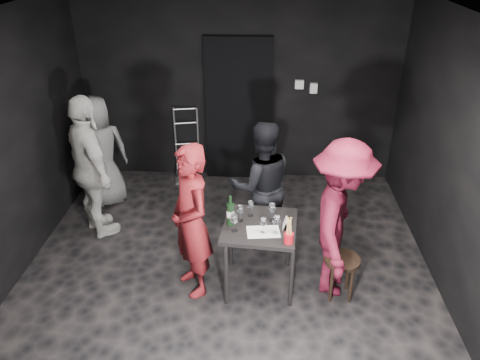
# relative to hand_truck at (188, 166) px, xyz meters

# --- Properties ---
(floor) EXTENTS (4.50, 5.00, 0.02)m
(floor) POSITION_rel_hand_truck_xyz_m (0.76, -2.31, -0.21)
(floor) COLOR black
(floor) RESTS_ON ground
(ceiling) EXTENTS (4.50, 5.00, 0.02)m
(ceiling) POSITION_rel_hand_truck_xyz_m (0.76, -2.31, 2.49)
(ceiling) COLOR silver
(ceiling) RESTS_ON ground
(wall_back) EXTENTS (4.50, 0.04, 2.70)m
(wall_back) POSITION_rel_hand_truck_xyz_m (0.76, 0.19, 1.14)
(wall_back) COLOR black
(wall_back) RESTS_ON ground
(wall_right) EXTENTS (0.04, 5.00, 2.70)m
(wall_right) POSITION_rel_hand_truck_xyz_m (3.01, -2.31, 1.14)
(wall_right) COLOR black
(wall_right) RESTS_ON ground
(doorway) EXTENTS (0.95, 0.10, 2.10)m
(doorway) POSITION_rel_hand_truck_xyz_m (0.76, 0.13, 0.84)
(doorway) COLOR black
(doorway) RESTS_ON ground
(wallbox_upper) EXTENTS (0.12, 0.06, 0.12)m
(wallbox_upper) POSITION_rel_hand_truck_xyz_m (1.61, 0.14, 1.24)
(wallbox_upper) COLOR #B7B7B2
(wallbox_upper) RESTS_ON wall_back
(wallbox_lower) EXTENTS (0.10, 0.06, 0.14)m
(wallbox_lower) POSITION_rel_hand_truck_xyz_m (1.81, 0.14, 1.19)
(wallbox_lower) COLOR #B7B7B2
(wallbox_lower) RESTS_ON wall_back
(hand_truck) EXTENTS (0.38, 0.32, 1.12)m
(hand_truck) POSITION_rel_hand_truck_xyz_m (0.00, 0.00, 0.00)
(hand_truck) COLOR #B2B2B7
(hand_truck) RESTS_ON floor
(tasting_table) EXTENTS (0.72, 0.72, 0.75)m
(tasting_table) POSITION_rel_hand_truck_xyz_m (1.11, -2.34, 0.44)
(tasting_table) COLOR black
(tasting_table) RESTS_ON floor
(stool) EXTENTS (0.36, 0.36, 0.47)m
(stool) POSITION_rel_hand_truck_xyz_m (1.94, -2.48, 0.17)
(stool) COLOR black
(stool) RESTS_ON floor
(server_red) EXTENTS (0.70, 0.77, 1.77)m
(server_red) POSITION_rel_hand_truck_xyz_m (0.43, -2.44, 0.68)
(server_red) COLOR maroon
(server_red) RESTS_ON floor
(woman_black) EXTENTS (0.85, 0.58, 1.60)m
(woman_black) POSITION_rel_hand_truck_xyz_m (1.11, -1.58, 0.59)
(woman_black) COLOR black
(woman_black) RESTS_ON floor
(man_maroon) EXTENTS (0.77, 1.29, 1.87)m
(man_maroon) POSITION_rel_hand_truck_xyz_m (1.89, -2.35, 0.73)
(man_maroon) COLOR maroon
(man_maroon) RESTS_ON floor
(bystander_cream) EXTENTS (1.22, 1.31, 2.08)m
(bystander_cream) POSITION_rel_hand_truck_xyz_m (-0.89, -1.47, 0.83)
(bystander_cream) COLOR beige
(bystander_cream) RESTS_ON floor
(bystander_grey) EXTENTS (0.85, 0.74, 1.54)m
(bystander_grey) POSITION_rel_hand_truck_xyz_m (-1.02, -0.76, 0.56)
(bystander_grey) COLOR #5A5A5A
(bystander_grey) RESTS_ON floor
(tasting_mat) EXTENTS (0.34, 0.25, 0.00)m
(tasting_mat) POSITION_rel_hand_truck_xyz_m (1.14, -2.47, 0.54)
(tasting_mat) COLOR white
(tasting_mat) RESTS_ON tasting_table
(wine_glass_a) EXTENTS (0.10, 0.10, 0.20)m
(wine_glass_a) POSITION_rel_hand_truck_xyz_m (0.86, -2.47, 0.64)
(wine_glass_a) COLOR white
(wine_glass_a) RESTS_ON tasting_table
(wine_glass_b) EXTENTS (0.09, 0.09, 0.19)m
(wine_glass_b) POSITION_rel_hand_truck_xyz_m (0.91, -2.29, 0.64)
(wine_glass_b) COLOR white
(wine_glass_b) RESTS_ON tasting_table
(wine_glass_c) EXTENTS (0.08, 0.08, 0.18)m
(wine_glass_c) POSITION_rel_hand_truck_xyz_m (1.01, -2.18, 0.63)
(wine_glass_c) COLOR white
(wine_glass_c) RESTS_ON tasting_table
(wine_glass_d) EXTENTS (0.09, 0.09, 0.18)m
(wine_glass_d) POSITION_rel_hand_truck_xyz_m (1.14, -2.48, 0.63)
(wine_glass_d) COLOR white
(wine_glass_d) RESTS_ON tasting_table
(wine_glass_e) EXTENTS (0.10, 0.10, 0.21)m
(wine_glass_e) POSITION_rel_hand_truck_xyz_m (1.27, -2.48, 0.65)
(wine_glass_e) COLOR white
(wine_glass_e) RESTS_ON tasting_table
(wine_glass_f) EXTENTS (0.09, 0.09, 0.21)m
(wine_glass_f) POSITION_rel_hand_truck_xyz_m (1.23, -2.26, 0.65)
(wine_glass_f) COLOR white
(wine_glass_f) RESTS_ON tasting_table
(wine_bottle) EXTENTS (0.08, 0.08, 0.32)m
(wine_bottle) POSITION_rel_hand_truck_xyz_m (0.81, -2.35, 0.67)
(wine_bottle) COLOR black
(wine_bottle) RESTS_ON tasting_table
(breadstick_cup) EXTENTS (0.09, 0.09, 0.29)m
(breadstick_cup) POSITION_rel_hand_truck_xyz_m (1.38, -2.63, 0.67)
(breadstick_cup) COLOR red
(breadstick_cup) RESTS_ON tasting_table
(reserved_card) EXTENTS (0.09, 0.13, 0.10)m
(reserved_card) POSITION_rel_hand_truck_xyz_m (1.35, -2.38, 0.59)
(reserved_card) COLOR white
(reserved_card) RESTS_ON tasting_table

